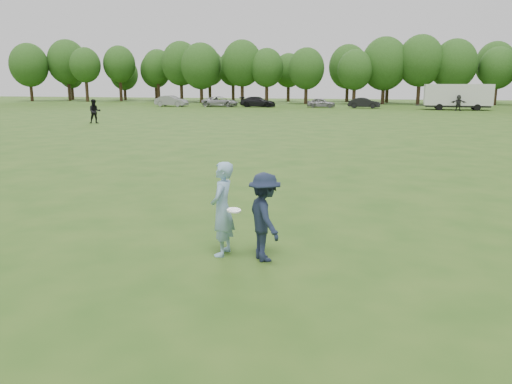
% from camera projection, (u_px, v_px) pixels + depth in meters
% --- Properties ---
extents(ground, '(200.00, 200.00, 0.00)m').
position_uv_depth(ground, '(208.00, 253.00, 10.05)').
color(ground, '#284E15').
rests_on(ground, ground).
extents(thrower, '(0.45, 0.68, 1.87)m').
position_uv_depth(thrower, '(222.00, 209.00, 9.79)').
color(thrower, '#8AB3D6').
rests_on(thrower, ground).
extents(defender, '(1.14, 1.28, 1.71)m').
position_uv_depth(defender, '(265.00, 217.00, 9.50)').
color(defender, '#192238').
rests_on(defender, ground).
extents(player_far_a, '(1.24, 1.19, 2.02)m').
position_uv_depth(player_far_a, '(95.00, 111.00, 41.86)').
color(player_far_a, black).
rests_on(player_far_a, ground).
extents(player_far_d, '(1.82, 0.68, 1.93)m').
position_uv_depth(player_far_d, '(458.00, 103.00, 60.75)').
color(player_far_d, '#282828').
rests_on(player_far_d, ground).
extents(car_b, '(4.84, 1.93, 1.57)m').
position_uv_depth(car_b, '(171.00, 101.00, 71.98)').
color(car_b, gray).
rests_on(car_b, ground).
extents(car_c, '(5.25, 2.53, 1.44)m').
position_uv_depth(car_c, '(220.00, 102.00, 71.34)').
color(car_c, '#9E9DA2').
rests_on(car_c, ground).
extents(car_d, '(5.01, 2.06, 1.45)m').
position_uv_depth(car_d, '(258.00, 102.00, 70.29)').
color(car_d, black).
rests_on(car_d, ground).
extents(car_e, '(3.92, 1.71, 1.32)m').
position_uv_depth(car_e, '(321.00, 103.00, 68.67)').
color(car_e, gray).
rests_on(car_e, ground).
extents(car_f, '(4.31, 1.73, 1.39)m').
position_uv_depth(car_f, '(364.00, 103.00, 67.23)').
color(car_f, black).
rests_on(car_f, ground).
extents(disc_in_play, '(0.31, 0.31, 0.07)m').
position_uv_depth(disc_in_play, '(234.00, 210.00, 9.42)').
color(disc_in_play, white).
rests_on(disc_in_play, ground).
extents(cargo_trailer, '(9.00, 2.75, 3.20)m').
position_uv_depth(cargo_trailer, '(458.00, 96.00, 62.48)').
color(cargo_trailer, silver).
rests_on(cargo_trailer, ground).
extents(treeline, '(130.35, 18.39, 11.74)m').
position_uv_depth(treeline, '(384.00, 64.00, 80.78)').
color(treeline, '#332114').
rests_on(treeline, ground).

